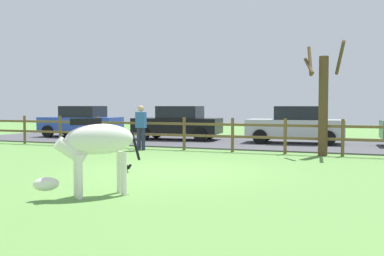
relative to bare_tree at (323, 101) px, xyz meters
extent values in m
plane|color=#5B8C42|center=(-3.14, -4.95, -1.80)|extent=(60.00, 60.00, 0.00)
cube|color=#47474C|center=(-3.14, 4.35, -1.78)|extent=(28.00, 7.40, 0.05)
cylinder|color=brown|center=(-12.30, 0.05, -1.20)|extent=(0.11, 0.11, 1.21)
cylinder|color=brown|center=(-10.45, 0.05, -1.20)|extent=(0.11, 0.11, 1.21)
cylinder|color=brown|center=(-8.60, 0.05, -1.20)|extent=(0.11, 0.11, 1.21)
cylinder|color=brown|center=(-6.76, 0.05, -1.20)|extent=(0.11, 0.11, 1.21)
cylinder|color=brown|center=(-4.91, 0.05, -1.20)|extent=(0.11, 0.11, 1.21)
cylinder|color=brown|center=(-3.06, 0.05, -1.20)|extent=(0.11, 0.11, 1.21)
cylinder|color=brown|center=(-1.22, 0.05, -1.20)|extent=(0.11, 0.11, 1.21)
cylinder|color=brown|center=(0.63, 0.05, -1.20)|extent=(0.11, 0.11, 1.21)
cube|color=brown|center=(-3.99, 0.05, -1.26)|extent=(20.31, 0.06, 0.09)
cube|color=brown|center=(-3.99, 0.05, -0.84)|extent=(20.31, 0.06, 0.09)
cylinder|color=#513A23|center=(0.01, 0.00, -0.18)|extent=(0.30, 0.30, 3.24)
cylinder|color=#513A23|center=(0.50, 0.14, 1.37)|extent=(0.39, 1.08, 1.02)
cylinder|color=#513A23|center=(-0.44, -0.17, 1.12)|extent=(0.46, 0.99, 0.63)
cylinder|color=#513A23|center=(-0.41, -0.09, 1.29)|extent=(0.30, 0.96, 1.05)
ellipsoid|color=white|center=(-3.09, -8.28, -0.77)|extent=(1.20, 1.23, 0.56)
cylinder|color=white|center=(-3.27, -8.66, -1.41)|extent=(0.11, 0.11, 0.78)
cylinder|color=white|center=(-3.47, -8.47, -1.41)|extent=(0.11, 0.11, 0.78)
cylinder|color=white|center=(-2.72, -8.08, -1.41)|extent=(0.11, 0.11, 0.78)
cylinder|color=white|center=(-2.92, -7.89, -1.41)|extent=(0.11, 0.11, 0.78)
cylinder|color=white|center=(-3.46, -8.66, -0.96)|extent=(0.58, 0.59, 0.51)
ellipsoid|color=white|center=(-3.75, -8.96, -1.52)|extent=(0.45, 0.46, 0.24)
cube|color=black|center=(-3.27, -8.46, -0.45)|extent=(0.42, 0.43, 0.12)
cylinder|color=black|center=(-2.63, -7.79, -0.92)|extent=(0.17, 0.17, 0.54)
cylinder|color=black|center=(-4.10, -5.53, -1.77)|extent=(0.01, 0.01, 0.06)
cylinder|color=black|center=(-4.10, -5.57, -1.77)|extent=(0.01, 0.01, 0.06)
ellipsoid|color=black|center=(-4.10, -5.55, -1.68)|extent=(0.18, 0.10, 0.12)
sphere|color=black|center=(-4.01, -5.55, -1.63)|extent=(0.07, 0.07, 0.07)
cube|color=black|center=(-6.92, 4.05, -1.10)|extent=(4.14, 2.06, 0.70)
cube|color=black|center=(-6.77, 4.06, -0.47)|extent=(2.04, 1.73, 0.56)
cylinder|color=black|center=(-8.19, 3.08, -1.45)|extent=(0.61, 0.23, 0.60)
cylinder|color=black|center=(-8.34, 4.77, -1.45)|extent=(0.61, 0.23, 0.60)
cylinder|color=black|center=(-5.50, 3.33, -1.45)|extent=(0.61, 0.23, 0.60)
cylinder|color=black|center=(-5.66, 5.02, -1.45)|extent=(0.61, 0.23, 0.60)
cube|color=#B7BABF|center=(-1.50, 4.04, -1.10)|extent=(4.10, 1.96, 0.70)
cube|color=black|center=(-1.35, 4.05, -0.47)|extent=(2.00, 1.68, 0.56)
cylinder|color=black|center=(-2.79, 3.11, -1.45)|extent=(0.61, 0.22, 0.60)
cylinder|color=black|center=(-2.90, 4.80, -1.45)|extent=(0.61, 0.22, 0.60)
cylinder|color=black|center=(-0.09, 3.28, -1.45)|extent=(0.61, 0.22, 0.60)
cylinder|color=black|center=(-0.21, 4.98, -1.45)|extent=(0.61, 0.22, 0.60)
cube|color=#2D4CAD|center=(-12.21, 3.95, -1.10)|extent=(4.14, 2.08, 0.70)
cube|color=black|center=(-12.06, 3.96, -0.47)|extent=(2.04, 1.74, 0.56)
cylinder|color=black|center=(-13.47, 2.97, -1.45)|extent=(0.61, 0.24, 0.60)
cylinder|color=black|center=(-13.63, 4.66, -1.45)|extent=(0.61, 0.24, 0.60)
cylinder|color=black|center=(-10.78, 3.23, -1.45)|extent=(0.61, 0.24, 0.60)
cylinder|color=black|center=(-10.95, 4.92, -1.45)|extent=(0.61, 0.24, 0.60)
cylinder|color=#232847|center=(-6.46, -0.57, -1.39)|extent=(0.14, 0.14, 0.82)
cylinder|color=#232847|center=(-6.28, -0.56, -1.39)|extent=(0.14, 0.14, 0.82)
cube|color=#2D569E|center=(-6.37, -0.56, -0.69)|extent=(0.38, 0.25, 0.58)
sphere|color=tan|center=(-6.37, -0.56, -0.27)|extent=(0.22, 0.22, 0.22)
camera|label=1|loc=(1.46, -15.26, -0.16)|focal=42.37mm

